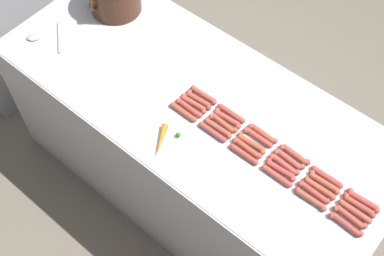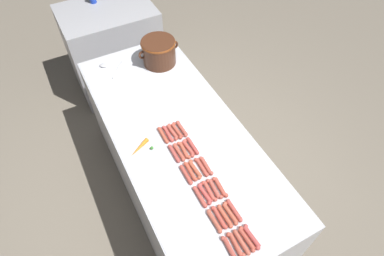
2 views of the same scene
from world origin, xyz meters
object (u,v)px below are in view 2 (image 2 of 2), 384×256
Objects in this scene: hot_dog_5 at (163,135)px; hot_dog_27 at (206,166)px; hot_dog_11 at (168,134)px; hot_dog_26 at (220,187)px; hot_dog_23 at (177,131)px; bean_pot at (159,51)px; hot_dog_0 at (230,249)px; hot_dog_21 at (201,167)px; hot_dog_25 at (234,210)px; hot_dog_29 at (182,129)px; hot_dog_6 at (236,245)px; hot_dog_24 at (252,237)px; back_cabinet at (114,49)px; hot_dog_10 at (179,152)px; hot_dog_7 at (219,217)px; hot_dog_17 at (173,132)px; serving_spoon at (108,67)px; hot_dog_8 at (205,194)px; hot_dog_3 at (186,175)px; hot_dog_19 at (230,213)px; hot_dog_14 at (209,191)px; hot_dog_16 at (184,150)px; hot_dog_9 at (190,171)px; hot_dog_2 at (200,197)px; hot_dog_22 at (188,148)px; hot_dog_18 at (247,239)px; hot_dog_1 at (214,221)px; hot_dog_12 at (241,242)px; hot_dog_20 at (214,189)px; hot_dog_4 at (174,154)px; carrot at (140,148)px; hot_dog_15 at (195,169)px; hot_dog_28 at (193,146)px.

hot_dog_27 is at bearing -68.38° from hot_dog_5.
hot_dog_11 and hot_dog_26 have the same top height.
bean_pot reaches higher than hot_dog_23.
hot_dog_0 is 0.87m from hot_dog_11.
hot_dog_21 is 1.00× the size of hot_dog_25.
hot_dog_27 is at bearing -89.93° from hot_dog_29.
hot_dog_25 is 0.17m from hot_dog_26.
hot_dog_6 is 0.10m from hot_dog_24.
back_cabinet is 2.70× the size of bean_pot.
hot_dog_10 and hot_dog_25 have the same top height.
hot_dog_11 is at bearing 90.10° from hot_dog_7.
hot_dog_17 is 0.53m from hot_dog_26.
hot_dog_5 is at bearing -83.20° from serving_spoon.
hot_dog_8 is 1.42m from serving_spoon.
hot_dog_3 is 0.52m from hot_dog_6.
hot_dog_5 is at bearing 100.84° from hot_dog_10.
hot_dog_19 is at bearing -72.83° from hot_dog_3.
hot_dog_5 is 1.00× the size of hot_dog_14.
hot_dog_16 is 0.96m from bean_pot.
hot_dog_16 is at bearing -1.78° from hot_dog_10.
hot_dog_9 is 0.11m from hot_dog_27.
hot_dog_2 is 0.36m from hot_dog_22.
hot_dog_18 is at bearing -89.91° from hot_dog_22.
hot_dog_12 is (0.07, -0.17, 0.00)m from hot_dog_1.
hot_dog_18 is at bearing -87.01° from hot_dog_16.
hot_dog_18 is (0.03, 0.00, 0.00)m from hot_dog_12.
hot_dog_10 is 0.35m from hot_dog_20.
hot_dog_4 is 1.00× the size of hot_dog_6.
serving_spoon is at bearing 99.90° from hot_dog_26.
hot_dog_0 is at bearing -174.08° from hot_dog_6.
hot_dog_12 is at bearing -5.79° from hot_dog_6.
hot_dog_21 is 0.93× the size of carrot.
hot_dog_12 is 0.87m from hot_dog_23.
hot_dog_22 is at bearing 101.80° from hot_dog_27.
hot_dog_26 is 1.44m from serving_spoon.
hot_dog_15 and hot_dog_20 have the same top height.
hot_dog_2 is at bearing -89.97° from hot_dog_4.
hot_dog_25 is (0.14, 0.00, 0.00)m from hot_dog_1.
hot_dog_3 is at bearing 96.64° from hot_dog_7.
hot_dog_28 is at bearing 51.57° from hot_dog_3.
hot_dog_20 is 1.00× the size of hot_dog_24.
hot_dog_29 is (0.04, 0.52, 0.00)m from hot_dog_20.
carrot is (-0.25, -0.02, 0.00)m from hot_dog_17.
hot_dog_14 and hot_dog_28 have the same top height.
hot_dog_20 is 0.35m from hot_dog_28.
hot_dog_29 is (0.04, 0.00, 0.00)m from hot_dog_23.
hot_dog_0 is 1.00× the size of hot_dog_19.
hot_dog_28 is at bearing -51.93° from hot_dog_5.
hot_dog_20 is 1.29m from bean_pot.
hot_dog_2 and hot_dog_17 have the same top height.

